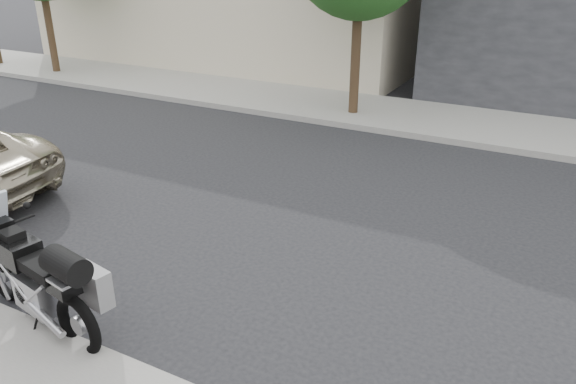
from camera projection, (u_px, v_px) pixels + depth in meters
The scene contains 3 objects.
ground at pixel (328, 227), 9.05m from camera, with size 120.00×120.00×0.00m, color black.
far_sidewalk at pixel (433, 120), 14.26m from camera, with size 44.00×3.00×0.15m, color gray.
motorcycle at pixel (43, 280), 6.42m from camera, with size 2.40×0.86×1.53m.
Camera 1 is at (-3.20, 7.40, 4.19)m, focal length 35.00 mm.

